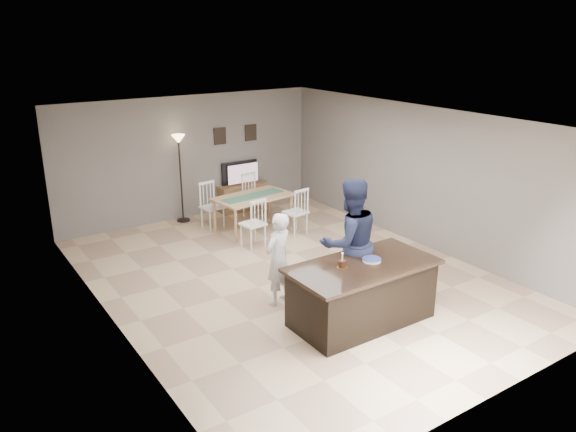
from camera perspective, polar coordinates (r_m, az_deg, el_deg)
floor at (r=9.67m, az=0.35°, el=-6.26°), size 8.00×8.00×0.00m
room_shell at (r=9.09m, az=0.38°, el=3.37°), size 8.00×8.00×8.00m
kitchen_island at (r=8.19m, az=7.51°, el=-7.74°), size 2.15×1.10×0.90m
tv_console at (r=13.16m, az=-4.54°, el=1.94°), size 1.20×0.40×0.60m
television at (r=13.07m, az=-4.75°, el=4.37°), size 0.91×0.12×0.53m
tv_screen_glow at (r=13.00m, az=-4.58°, el=4.33°), size 0.78×0.00×0.78m
picture_frames at (r=12.98m, az=-5.34°, el=8.26°), size 1.10×0.02×0.38m
doorway at (r=6.02m, az=-11.13°, el=-9.62°), size 0.00×2.10×2.65m
woman at (r=8.55m, az=-1.01°, el=-4.38°), size 0.62×0.51×1.46m
man at (r=8.47m, az=6.28°, el=-2.74°), size 1.08×0.91×1.99m
birthday_cake at (r=7.85m, az=5.51°, el=-4.86°), size 0.14×0.14×0.22m
plate_stack at (r=8.11m, az=8.51°, el=-4.42°), size 0.27×0.27×0.04m
dining_table at (r=11.67m, az=-3.56°, el=1.44°), size 1.74×1.99×0.98m
floor_lamp at (r=12.24m, az=-10.98°, el=6.13°), size 0.29×0.29×1.92m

